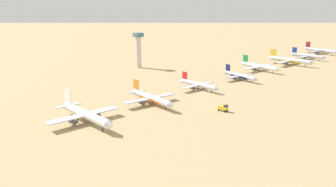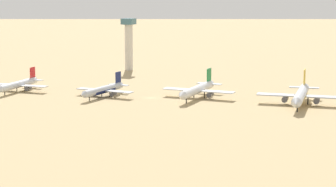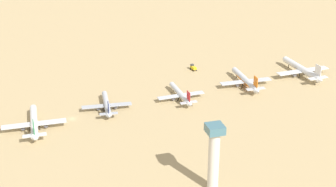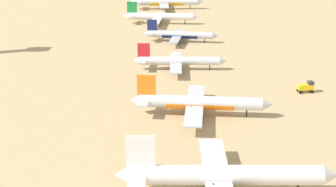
{
  "view_description": "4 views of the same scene",
  "coord_description": "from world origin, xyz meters",
  "px_view_note": "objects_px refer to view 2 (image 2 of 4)",
  "views": [
    {
      "loc": [
        173.61,
        -226.24,
        57.92
      ],
      "look_at": [
        13.29,
        -96.84,
        3.3
      ],
      "focal_mm": 36.89,
      "sensor_mm": 36.0,
      "label": 1
    },
    {
      "loc": [
        270.93,
        118.77,
        51.05
      ],
      "look_at": [
        9.57,
        12.61,
        4.22
      ],
      "focal_mm": 69.78,
      "sensor_mm": 36.0,
      "label": 2
    },
    {
      "loc": [
        -255.73,
        17.98,
        127.25
      ],
      "look_at": [
        11.9,
        -59.41,
        3.12
      ],
      "focal_mm": 53.56,
      "sensor_mm": 36.0,
      "label": 3
    },
    {
      "loc": [
        17.21,
        -248.64,
        55.29
      ],
      "look_at": [
        7.22,
        -106.96,
        4.71
      ],
      "focal_mm": 52.76,
      "sensor_mm": 36.0,
      "label": 4
    }
  ],
  "objects_px": {
    "parked_jet_3": "(104,90)",
    "parked_jet_5": "(301,95)",
    "control_tower": "(129,42)",
    "parked_jet_2": "(19,85)",
    "parked_jet_4": "(198,90)"
  },
  "relations": [
    {
      "from": "parked_jet_3",
      "to": "parked_jet_5",
      "type": "relative_size",
      "value": 0.76
    },
    {
      "from": "parked_jet_3",
      "to": "control_tower",
      "type": "xyz_separation_m",
      "value": [
        -91.87,
        -30.81,
        14.05
      ]
    },
    {
      "from": "parked_jet_2",
      "to": "parked_jet_3",
      "type": "xyz_separation_m",
      "value": [
        -1.67,
        45.51,
        -0.09
      ]
    },
    {
      "from": "parked_jet_5",
      "to": "control_tower",
      "type": "height_order",
      "value": "control_tower"
    },
    {
      "from": "parked_jet_2",
      "to": "parked_jet_5",
      "type": "xyz_separation_m",
      "value": [
        -14.84,
        134.0,
        0.99
      ]
    },
    {
      "from": "parked_jet_2",
      "to": "control_tower",
      "type": "xyz_separation_m",
      "value": [
        -93.54,
        14.69,
        13.96
      ]
    },
    {
      "from": "parked_jet_4",
      "to": "parked_jet_5",
      "type": "distance_m",
      "value": 47.0
    },
    {
      "from": "parked_jet_3",
      "to": "parked_jet_5",
      "type": "distance_m",
      "value": 89.47
    },
    {
      "from": "parked_jet_2",
      "to": "parked_jet_3",
      "type": "bearing_deg",
      "value": 92.1
    },
    {
      "from": "parked_jet_2",
      "to": "parked_jet_4",
      "type": "bearing_deg",
      "value": 99.61
    },
    {
      "from": "parked_jet_2",
      "to": "parked_jet_5",
      "type": "distance_m",
      "value": 134.82
    },
    {
      "from": "parked_jet_2",
      "to": "parked_jet_4",
      "type": "xyz_separation_m",
      "value": [
        -14.72,
        86.99,
        0.55
      ]
    },
    {
      "from": "parked_jet_4",
      "to": "parked_jet_5",
      "type": "bearing_deg",
      "value": 90.14
    },
    {
      "from": "parked_jet_2",
      "to": "parked_jet_3",
      "type": "height_order",
      "value": "parked_jet_2"
    },
    {
      "from": "parked_jet_3",
      "to": "parked_jet_2",
      "type": "bearing_deg",
      "value": -87.9
    }
  ]
}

